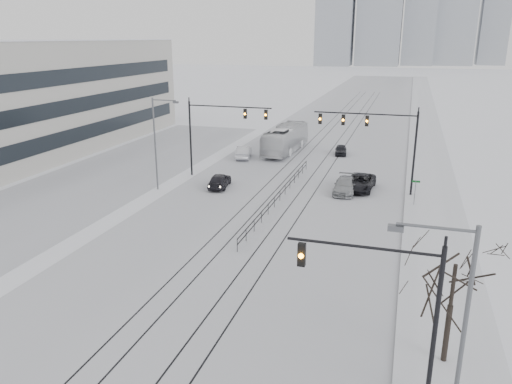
{
  "coord_description": "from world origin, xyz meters",
  "views": [
    {
      "loc": [
        10.68,
        -12.36,
        14.42
      ],
      "look_at": [
        0.11,
        22.13,
        3.2
      ],
      "focal_mm": 35.0,
      "sensor_mm": 36.0,
      "label": 1
    }
  ],
  "objects_px": {
    "sedan_nb_front": "(360,183)",
    "sedan_nb_right": "(345,186)",
    "box_truck": "(285,139)",
    "sedan_nb_far": "(341,150)",
    "sedan_sb_inner": "(220,181)",
    "bare_tree": "(454,275)",
    "traffic_mast_near": "(395,299)",
    "sedan_sb_outer": "(244,152)"
  },
  "relations": [
    {
      "from": "sedan_nb_front",
      "to": "sedan_nb_right",
      "type": "distance_m",
      "value": 1.9
    },
    {
      "from": "traffic_mast_near",
      "to": "box_truck",
      "type": "relative_size",
      "value": 0.57
    },
    {
      "from": "traffic_mast_near",
      "to": "box_truck",
      "type": "distance_m",
      "value": 46.68
    },
    {
      "from": "sedan_nb_front",
      "to": "sedan_nb_far",
      "type": "bearing_deg",
      "value": 108.93
    },
    {
      "from": "bare_tree",
      "to": "sedan_nb_right",
      "type": "bearing_deg",
      "value": 107.19
    },
    {
      "from": "bare_tree",
      "to": "sedan_nb_front",
      "type": "relative_size",
      "value": 1.13
    },
    {
      "from": "sedan_nb_front",
      "to": "box_truck",
      "type": "distance_m",
      "value": 18.18
    },
    {
      "from": "sedan_sb_inner",
      "to": "sedan_sb_outer",
      "type": "xyz_separation_m",
      "value": [
        -1.7,
        12.76,
        0.02
      ]
    },
    {
      "from": "box_truck",
      "to": "sedan_nb_front",
      "type": "bearing_deg",
      "value": 130.73
    },
    {
      "from": "bare_tree",
      "to": "sedan_sb_outer",
      "type": "distance_m",
      "value": 42.31
    },
    {
      "from": "bare_tree",
      "to": "sedan_sb_inner",
      "type": "distance_m",
      "value": 30.99
    },
    {
      "from": "traffic_mast_near",
      "to": "sedan_sb_outer",
      "type": "xyz_separation_m",
      "value": [
        -19.32,
        39.11,
        -3.81
      ]
    },
    {
      "from": "sedan_sb_outer",
      "to": "sedan_sb_inner",
      "type": "bearing_deg",
      "value": 85.74
    },
    {
      "from": "sedan_sb_inner",
      "to": "sedan_nb_front",
      "type": "height_order",
      "value": "sedan_nb_front"
    },
    {
      "from": "sedan_nb_right",
      "to": "box_truck",
      "type": "bearing_deg",
      "value": 120.42
    },
    {
      "from": "sedan_nb_right",
      "to": "sedan_nb_far",
      "type": "bearing_deg",
      "value": 97.64
    },
    {
      "from": "sedan_nb_right",
      "to": "sedan_nb_far",
      "type": "height_order",
      "value": "sedan_nb_right"
    },
    {
      "from": "sedan_sb_inner",
      "to": "traffic_mast_near",
      "type": "bearing_deg",
      "value": 116.16
    },
    {
      "from": "traffic_mast_near",
      "to": "sedan_sb_inner",
      "type": "relative_size",
      "value": 1.64
    },
    {
      "from": "box_truck",
      "to": "sedan_nb_far",
      "type": "bearing_deg",
      "value": -172.17
    },
    {
      "from": "sedan_sb_outer",
      "to": "sedan_nb_right",
      "type": "bearing_deg",
      "value": 130.33
    },
    {
      "from": "sedan_nb_front",
      "to": "traffic_mast_near",
      "type": "bearing_deg",
      "value": -77.99
    },
    {
      "from": "traffic_mast_near",
      "to": "bare_tree",
      "type": "xyz_separation_m",
      "value": [
        2.41,
        3.0,
        -0.07
      ]
    },
    {
      "from": "traffic_mast_near",
      "to": "sedan_nb_far",
      "type": "bearing_deg",
      "value": 100.21
    },
    {
      "from": "sedan_nb_right",
      "to": "sedan_nb_front",
      "type": "bearing_deg",
      "value": 44.64
    },
    {
      "from": "traffic_mast_near",
      "to": "sedan_nb_far",
      "type": "height_order",
      "value": "traffic_mast_near"
    },
    {
      "from": "sedan_nb_front",
      "to": "sedan_nb_right",
      "type": "bearing_deg",
      "value": -129.71
    },
    {
      "from": "sedan_nb_far",
      "to": "sedan_sb_inner",
      "type": "bearing_deg",
      "value": -124.48
    },
    {
      "from": "traffic_mast_near",
      "to": "bare_tree",
      "type": "height_order",
      "value": "traffic_mast_near"
    },
    {
      "from": "sedan_nb_front",
      "to": "sedan_nb_right",
      "type": "height_order",
      "value": "sedan_nb_front"
    },
    {
      "from": "sedan_nb_far",
      "to": "bare_tree",
      "type": "bearing_deg",
      "value": -82.75
    },
    {
      "from": "sedan_nb_right",
      "to": "traffic_mast_near",
      "type": "bearing_deg",
      "value": -80.66
    },
    {
      "from": "traffic_mast_near",
      "to": "bare_tree",
      "type": "distance_m",
      "value": 3.85
    },
    {
      "from": "sedan_sb_outer",
      "to": "sedan_nb_right",
      "type": "height_order",
      "value": "sedan_sb_outer"
    },
    {
      "from": "bare_tree",
      "to": "sedan_nb_right",
      "type": "height_order",
      "value": "bare_tree"
    },
    {
      "from": "sedan_sb_outer",
      "to": "sedan_nb_far",
      "type": "xyz_separation_m",
      "value": [
        11.28,
        5.54,
        -0.14
      ]
    },
    {
      "from": "sedan_nb_far",
      "to": "box_truck",
      "type": "bearing_deg",
      "value": 178.0
    },
    {
      "from": "sedan_nb_front",
      "to": "sedan_nb_right",
      "type": "xyz_separation_m",
      "value": [
        -1.32,
        -1.37,
        -0.04
      ]
    },
    {
      "from": "bare_tree",
      "to": "box_truck",
      "type": "xyz_separation_m",
      "value": [
        -17.63,
        41.04,
        -2.78
      ]
    },
    {
      "from": "bare_tree",
      "to": "sedan_nb_right",
      "type": "distance_m",
      "value": 26.76
    },
    {
      "from": "sedan_sb_inner",
      "to": "box_truck",
      "type": "bearing_deg",
      "value": -105.39
    },
    {
      "from": "sedan_sb_inner",
      "to": "sedan_nb_right",
      "type": "height_order",
      "value": "sedan_sb_inner"
    }
  ]
}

